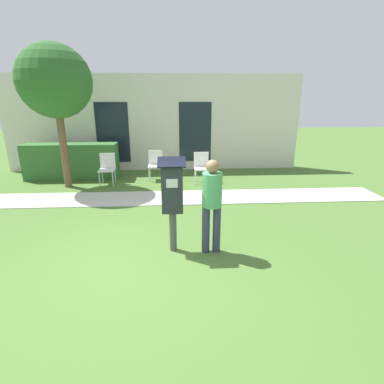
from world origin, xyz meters
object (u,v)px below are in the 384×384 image
Objects in this scene: outdoor_chair_middle at (156,163)px; parking_meter at (172,193)px; outdoor_chair_left at (107,166)px; person_standing at (212,200)px; outdoor_chair_right at (201,165)px.

parking_meter is at bearing -87.63° from outdoor_chair_middle.
outdoor_chair_middle is (1.39, 0.40, 0.00)m from outdoor_chair_left.
person_standing is at bearing -8.29° from parking_meter.
outdoor_chair_left and outdoor_chair_right have the same top height.
outdoor_chair_right is (2.78, -0.00, 0.00)m from outdoor_chair_left.
person_standing is 1.76× the size of outdoor_chair_left.
outdoor_chair_right is (1.39, -0.40, 0.00)m from outdoor_chair_middle.
person_standing is 1.76× the size of outdoor_chair_right.
outdoor_chair_left is at bearing 157.73° from person_standing.
outdoor_chair_left is (-1.93, 4.14, -0.49)m from parking_meter.
parking_meter reaches higher than outdoor_chair_right.
person_standing is at bearing -70.33° from outdoor_chair_right.
outdoor_chair_right is (0.85, 4.14, -0.49)m from parking_meter.
parking_meter is 4.26m from outdoor_chair_right.
person_standing is at bearing -80.21° from outdoor_chair_middle.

